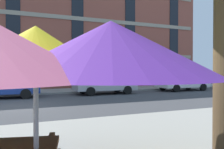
{
  "coord_description": "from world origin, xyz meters",
  "views": [
    {
      "loc": [
        -0.28,
        -11.85,
        1.68
      ],
      "look_at": [
        6.28,
        3.2,
        1.4
      ],
      "focal_mm": 37.68,
      "sensor_mm": 36.0,
      "label": 1
    }
  ],
  "objects_px": {
    "sedan_silver": "(104,81)",
    "sedan_white": "(182,79)",
    "patio_umbrella": "(35,54)",
    "sedan_blue": "(0,83)"
  },
  "relations": [
    {
      "from": "sedan_silver",
      "to": "sedan_white",
      "type": "height_order",
      "value": "same"
    },
    {
      "from": "sedan_silver",
      "to": "sedan_white",
      "type": "relative_size",
      "value": 1.0
    },
    {
      "from": "sedan_blue",
      "to": "patio_umbrella",
      "type": "distance_m",
      "value": 12.76
    },
    {
      "from": "sedan_white",
      "to": "sedan_silver",
      "type": "bearing_deg",
      "value": 180.0
    },
    {
      "from": "sedan_silver",
      "to": "patio_umbrella",
      "type": "height_order",
      "value": "patio_umbrella"
    },
    {
      "from": "sedan_blue",
      "to": "sedan_silver",
      "type": "relative_size",
      "value": 1.0
    },
    {
      "from": "sedan_silver",
      "to": "patio_umbrella",
      "type": "distance_m",
      "value": 14.03
    },
    {
      "from": "sedan_silver",
      "to": "patio_umbrella",
      "type": "relative_size",
      "value": 1.07
    },
    {
      "from": "sedan_white",
      "to": "patio_umbrella",
      "type": "height_order",
      "value": "patio_umbrella"
    },
    {
      "from": "sedan_silver",
      "to": "sedan_white",
      "type": "xyz_separation_m",
      "value": [
        6.98,
        0.0,
        0.0
      ]
    }
  ]
}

